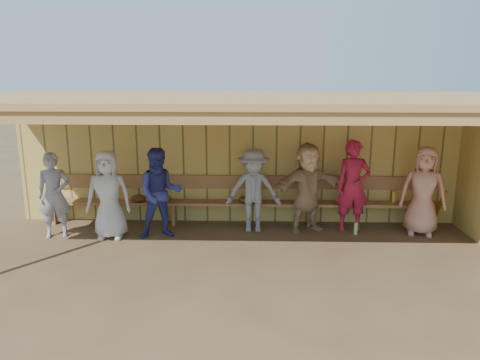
{
  "coord_description": "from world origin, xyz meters",
  "views": [
    {
      "loc": [
        0.23,
        -7.51,
        2.95
      ],
      "look_at": [
        0.0,
        0.35,
        1.05
      ],
      "focal_mm": 35.0,
      "sensor_mm": 36.0,
      "label": 1
    }
  ],
  "objects_px": {
    "player_g": "(353,186)",
    "bench": "(241,197)",
    "player_e": "(253,190)",
    "player_f": "(307,187)",
    "player_a": "(54,195)",
    "player_b": "(108,195)",
    "player_c": "(160,193)",
    "player_h": "(423,191)"
  },
  "relations": [
    {
      "from": "player_g",
      "to": "player_b",
      "type": "bearing_deg",
      "value": -177.83
    },
    {
      "from": "bench",
      "to": "player_f",
      "type": "bearing_deg",
      "value": -16.45
    },
    {
      "from": "player_a",
      "to": "player_b",
      "type": "xyz_separation_m",
      "value": [
        0.97,
        -0.02,
        0.02
      ]
    },
    {
      "from": "player_g",
      "to": "bench",
      "type": "distance_m",
      "value": 2.1
    },
    {
      "from": "player_f",
      "to": "player_h",
      "type": "height_order",
      "value": "player_f"
    },
    {
      "from": "player_c",
      "to": "player_g",
      "type": "relative_size",
      "value": 0.95
    },
    {
      "from": "player_c",
      "to": "player_g",
      "type": "bearing_deg",
      "value": -6.14
    },
    {
      "from": "player_c",
      "to": "bench",
      "type": "bearing_deg",
      "value": 15.27
    },
    {
      "from": "player_e",
      "to": "player_h",
      "type": "height_order",
      "value": "player_h"
    },
    {
      "from": "player_c",
      "to": "player_e",
      "type": "distance_m",
      "value": 1.68
    },
    {
      "from": "player_e",
      "to": "player_f",
      "type": "relative_size",
      "value": 0.94
    },
    {
      "from": "player_e",
      "to": "player_f",
      "type": "height_order",
      "value": "player_f"
    },
    {
      "from": "player_c",
      "to": "player_e",
      "type": "bearing_deg",
      "value": -0.47
    },
    {
      "from": "player_f",
      "to": "player_h",
      "type": "distance_m",
      "value": 2.05
    },
    {
      "from": "player_c",
      "to": "bench",
      "type": "height_order",
      "value": "player_c"
    },
    {
      "from": "player_e",
      "to": "player_h",
      "type": "relative_size",
      "value": 0.96
    },
    {
      "from": "player_c",
      "to": "bench",
      "type": "xyz_separation_m",
      "value": [
        1.4,
        0.78,
        -0.28
      ]
    },
    {
      "from": "player_a",
      "to": "player_b",
      "type": "relative_size",
      "value": 0.97
    },
    {
      "from": "player_b",
      "to": "player_c",
      "type": "relative_size",
      "value": 0.98
    },
    {
      "from": "player_b",
      "to": "player_e",
      "type": "relative_size",
      "value": 1.02
    },
    {
      "from": "player_a",
      "to": "player_b",
      "type": "bearing_deg",
      "value": -16.46
    },
    {
      "from": "player_b",
      "to": "player_f",
      "type": "relative_size",
      "value": 0.96
    },
    {
      "from": "player_b",
      "to": "player_f",
      "type": "bearing_deg",
      "value": 4.17
    },
    {
      "from": "bench",
      "to": "player_g",
      "type": "bearing_deg",
      "value": -8.47
    },
    {
      "from": "player_c",
      "to": "player_h",
      "type": "height_order",
      "value": "player_h"
    },
    {
      "from": "player_c",
      "to": "player_a",
      "type": "bearing_deg",
      "value": 166.89
    },
    {
      "from": "player_e",
      "to": "bench",
      "type": "xyz_separation_m",
      "value": [
        -0.23,
        0.39,
        -0.24
      ]
    },
    {
      "from": "player_b",
      "to": "player_e",
      "type": "bearing_deg",
      "value": 6.44
    },
    {
      "from": "player_g",
      "to": "player_h",
      "type": "bearing_deg",
      "value": -13.03
    },
    {
      "from": "player_h",
      "to": "bench",
      "type": "height_order",
      "value": "player_h"
    },
    {
      "from": "bench",
      "to": "player_h",
      "type": "bearing_deg",
      "value": -8.37
    },
    {
      "from": "player_b",
      "to": "bench",
      "type": "bearing_deg",
      "value": 16.46
    },
    {
      "from": "player_h",
      "to": "player_c",
      "type": "bearing_deg",
      "value": -160.31
    },
    {
      "from": "player_a",
      "to": "player_c",
      "type": "xyz_separation_m",
      "value": [
        1.87,
        0.03,
        0.04
      ]
    },
    {
      "from": "player_e",
      "to": "player_g",
      "type": "xyz_separation_m",
      "value": [
        1.82,
        0.08,
        0.07
      ]
    },
    {
      "from": "player_c",
      "to": "player_b",
      "type": "bearing_deg",
      "value": 169.44
    },
    {
      "from": "player_f",
      "to": "player_g",
      "type": "height_order",
      "value": "player_g"
    },
    {
      "from": "player_f",
      "to": "player_h",
      "type": "relative_size",
      "value": 1.02
    },
    {
      "from": "player_b",
      "to": "player_c",
      "type": "xyz_separation_m",
      "value": [
        0.9,
        0.05,
        0.02
      ]
    },
    {
      "from": "player_a",
      "to": "player_e",
      "type": "relative_size",
      "value": 0.99
    },
    {
      "from": "player_a",
      "to": "player_b",
      "type": "height_order",
      "value": "player_b"
    },
    {
      "from": "player_b",
      "to": "player_g",
      "type": "bearing_deg",
      "value": 3.38
    }
  ]
}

